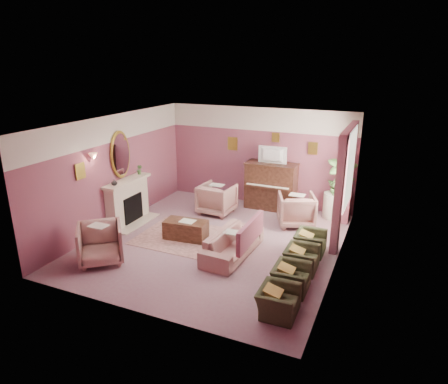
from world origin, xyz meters
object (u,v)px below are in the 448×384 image
at_px(olive_chair_b, 291,274).
at_px(olive_chair_d, 310,239).
at_px(olive_chair_a, 278,297).
at_px(floral_armchair_front, 100,242).
at_px(floral_armchair_right, 296,208).
at_px(piano, 271,186).
at_px(television, 272,154).
at_px(floral_armchair_left, 217,197).
at_px(coffee_table, 186,230).
at_px(sofa, 233,239).
at_px(side_table, 333,206).
at_px(olive_chair_c, 302,255).

distance_m(olive_chair_b, olive_chair_d, 1.64).
bearing_deg(olive_chair_a, floral_armchair_front, 176.16).
xyz_separation_m(floral_armchair_right, olive_chair_d, (0.67, -1.39, -0.14)).
relative_size(piano, television, 1.75).
bearing_deg(floral_armchair_left, olive_chair_d, -24.91).
bearing_deg(floral_armchair_front, coffee_table, 57.84).
distance_m(television, olive_chair_a, 5.15).
bearing_deg(floral_armchair_front, olive_chair_a, -3.84).
bearing_deg(olive_chair_b, olive_chair_a, -90.00).
distance_m(piano, floral_armchair_front, 5.05).
relative_size(sofa, olive_chair_d, 2.54).
relative_size(piano, floral_armchair_right, 1.53).
height_order(floral_armchair_front, side_table, floral_armchair_front).
bearing_deg(floral_armchair_left, olive_chair_c, -36.85).
height_order(coffee_table, floral_armchair_right, floral_armchair_right).
relative_size(piano, coffee_table, 1.40).
bearing_deg(floral_armchair_left, olive_chair_a, -52.85).
height_order(sofa, floral_armchair_left, floral_armchair_left).
bearing_deg(coffee_table, floral_armchair_left, 90.89).
relative_size(floral_armchair_front, olive_chair_a, 1.26).
bearing_deg(floral_armchair_left, coffee_table, -89.11).
distance_m(television, side_table, 2.15).
xyz_separation_m(floral_armchair_left, floral_armchair_front, (-1.05, -3.53, 0.00)).
distance_m(floral_armchair_front, olive_chair_a, 3.94).
distance_m(floral_armchair_left, side_table, 3.13).
bearing_deg(sofa, olive_chair_c, -1.04).
bearing_deg(olive_chair_b, floral_armchair_left, 134.03).
bearing_deg(television, sofa, -87.70).
xyz_separation_m(coffee_table, olive_chair_b, (2.85, -1.16, 0.09)).
bearing_deg(olive_chair_d, piano, 125.40).
bearing_deg(floral_armchair_front, floral_armchair_left, 73.45).
xyz_separation_m(floral_armchair_front, olive_chair_a, (3.93, -0.26, -0.14)).
height_order(television, olive_chair_c, television).
relative_size(sofa, floral_armchair_front, 2.02).
bearing_deg(floral_armchair_left, floral_armchair_front, -106.55).
bearing_deg(sofa, side_table, 61.96).
xyz_separation_m(floral_armchair_right, olive_chair_a, (0.67, -3.85, -0.14)).
bearing_deg(olive_chair_d, floral_armchair_right, 115.58).
height_order(olive_chair_d, side_table, side_table).
distance_m(sofa, olive_chair_b, 1.74).
distance_m(sofa, floral_armchair_front, 2.79).
height_order(coffee_table, floral_armchair_front, floral_armchair_front).
distance_m(television, floral_armchair_front, 5.13).
xyz_separation_m(piano, floral_armchair_right, (0.97, -0.91, -0.19)).
relative_size(piano, floral_armchair_left, 1.53).
xyz_separation_m(floral_armchair_left, olive_chair_a, (2.88, -3.80, -0.14)).
bearing_deg(piano, olive_chair_b, -67.45).
bearing_deg(television, side_table, 0.33).
relative_size(floral_armchair_left, olive_chair_d, 1.26).
xyz_separation_m(sofa, floral_armchair_front, (-2.41, -1.40, 0.08)).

